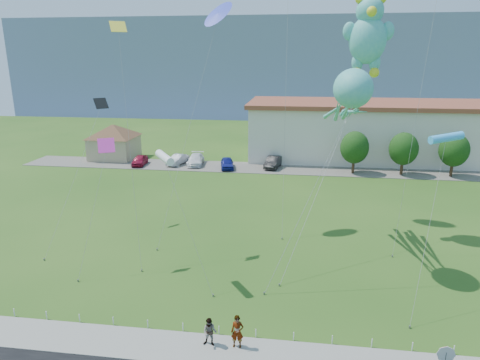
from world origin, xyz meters
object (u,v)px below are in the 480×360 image
stop_sign (445,359)px  pavilion (114,138)px  warehouse (460,132)px  parked_car_silver (178,160)px  octopus_kite (350,100)px  teddy_bear_kite (368,34)px  parked_car_red (140,160)px  pedestrian_left (237,332)px  parked_car_blue (227,163)px  pedestrian_right (210,332)px  parked_car_white (196,160)px  parked_car_black (273,162)px

stop_sign → pavilion: bearing=128.4°
warehouse → parked_car_silver: warehouse is taller
warehouse → stop_sign: warehouse is taller
octopus_kite → teddy_bear_kite: size_ratio=0.72×
warehouse → octopus_kite: (-19.77, -34.60, 7.50)m
pavilion → parked_car_red: size_ratio=2.31×
warehouse → stop_sign: (-16.50, -48.21, -2.26)m
pedestrian_left → teddy_bear_kite: bearing=64.5°
parked_car_silver → teddy_bear_kite: size_ratio=0.22×
pavilion → pedestrian_left: pavilion is taller
parked_car_blue → teddy_bear_kite: teddy_bear_kite is taller
pedestrian_right → parked_car_silver: bearing=112.6°
pavilion → octopus_kite: (30.23, -28.60, 8.60)m
pavilion → pedestrian_right: pavilion is taller
warehouse → pedestrian_right: warehouse is taller
stop_sign → parked_car_white: stop_sign is taller
parked_car_white → parked_car_black: bearing=-6.9°
parked_car_silver → warehouse: bearing=28.4°
pedestrian_left → octopus_kite: bearing=61.2°
parked_car_silver → parked_car_black: bearing=16.4°
warehouse → parked_car_white: bearing=-167.2°
parked_car_black → octopus_kite: bearing=-65.9°
parked_car_black → parked_car_white: bearing=-170.9°
octopus_kite → parked_car_red: bearing=135.2°
parked_car_blue → octopus_kite: size_ratio=0.30×
parked_car_blue → parked_car_black: size_ratio=0.91×
stop_sign → parked_car_black: size_ratio=0.54×
parked_car_blue → pedestrian_left: bearing=-91.1°
teddy_bear_kite → parked_car_white: bearing=132.9°
parked_car_blue → pedestrian_right: bearing=-93.3°
parked_car_black → parked_car_silver: bearing=-169.7°
parked_car_silver → pavilion: bearing=-178.6°
parked_car_white → teddy_bear_kite: size_ratio=0.26×
pedestrian_right → parked_car_white: bearing=109.0°
warehouse → pedestrian_left: (-25.85, -46.33, -3.14)m
pavilion → teddy_bear_kite: 41.44m
warehouse → stop_sign: bearing=-108.9°
stop_sign → pedestrian_right: bearing=170.5°
parked_car_silver → stop_sign: bearing=-43.6°
pavilion → parked_car_white: pavilion is taller
warehouse → stop_sign: 51.00m
parked_car_red → parked_car_black: (18.39, 1.17, 0.08)m
pedestrian_left → teddy_bear_kite: teddy_bear_kite is taller
pavilion → parked_car_blue: size_ratio=2.21×
parked_car_silver → teddy_bear_kite: (21.57, -20.26, 15.42)m
stop_sign → parked_car_silver: bearing=120.4°
pedestrian_left → parked_car_red: size_ratio=0.45×
warehouse → octopus_kite: size_ratio=4.44×
parked_car_blue → stop_sign: bearing=-78.8°
warehouse → pedestrian_left: bearing=-119.2°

